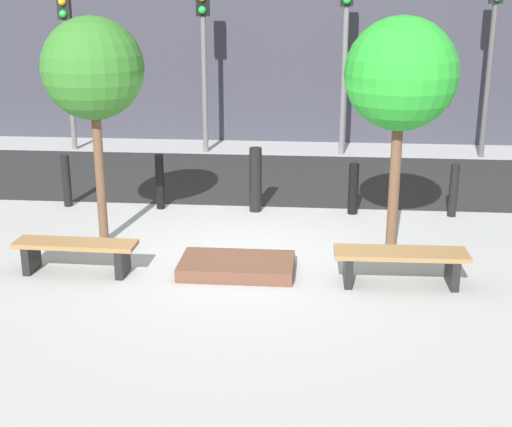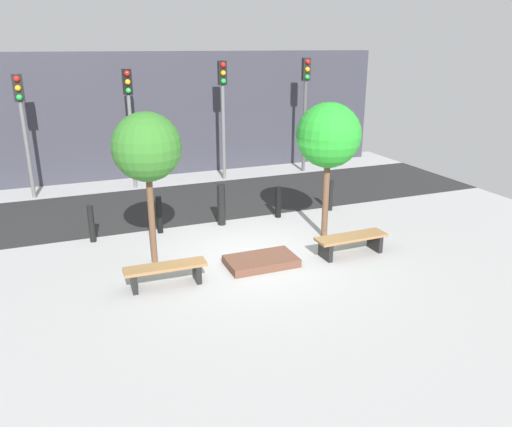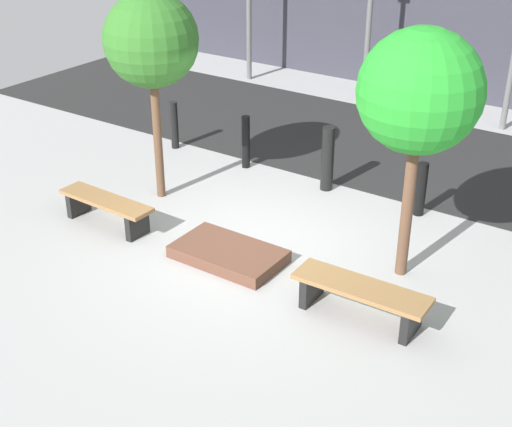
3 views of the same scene
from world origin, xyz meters
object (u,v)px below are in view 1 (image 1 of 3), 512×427
at_px(bench_left, 76,251).
at_px(tree_behind_left_bench, 93,70).
at_px(tree_behind_right_bench, 401,75).
at_px(traffic_light_mid_east, 346,30).
at_px(bench_right, 400,260).
at_px(bollard_center, 256,180).
at_px(bollard_far_left, 67,181).
at_px(bollard_far_right, 453,190).
at_px(traffic_light_east, 493,28).
at_px(bollard_left, 160,182).
at_px(traffic_light_west, 66,37).
at_px(traffic_light_mid_west, 203,35).
at_px(planter_bed, 237,266).
at_px(bollard_right, 353,189).

height_order(bench_left, tree_behind_left_bench, tree_behind_left_bench).
bearing_deg(tree_behind_right_bench, traffic_light_mid_east, 95.08).
distance_m(bench_right, bollard_center, 3.64).
height_order(tree_behind_right_bench, bollard_center, tree_behind_right_bench).
distance_m(tree_behind_left_bench, bollard_far_left, 2.94).
height_order(bollard_far_right, traffic_light_east, traffic_light_east).
relative_size(bench_left, bollard_far_right, 1.82).
xyz_separation_m(bollard_left, bollard_center, (1.63, 0.00, 0.07)).
xyz_separation_m(bollard_far_right, traffic_light_mid_east, (-1.71, 4.47, 2.31)).
distance_m(traffic_light_mid_east, traffic_light_east, 3.11).
bearing_deg(traffic_light_west, traffic_light_mid_west, 0.00).
bearing_deg(planter_bed, bench_right, -5.42).
xyz_separation_m(bollard_far_left, bollard_right, (4.89, 0.00, -0.02)).
bearing_deg(tree_behind_right_bench, traffic_light_west, 137.50).
bearing_deg(traffic_light_west, bench_right, -47.64).
height_order(bollard_left, traffic_light_west, traffic_light_west).
height_order(bollard_center, bollard_far_right, bollard_center).
xyz_separation_m(bench_left, planter_bed, (2.11, 0.20, -0.22)).
xyz_separation_m(bench_left, tree_behind_right_bench, (4.21, 1.22, 2.19)).
relative_size(bollard_far_right, traffic_light_west, 0.24).
relative_size(planter_bed, bollard_left, 1.58).
bearing_deg(tree_behind_left_bench, traffic_light_west, 112.41).
relative_size(bollard_right, traffic_light_mid_west, 0.23).
bearing_deg(bollard_far_left, planter_bed, -40.21).
bearing_deg(traffic_light_mid_west, bollard_right, -54.53).
xyz_separation_m(bollard_far_left, traffic_light_west, (-1.40, 4.47, 2.11)).
height_order(bollard_left, traffic_light_east, traffic_light_east).
xyz_separation_m(traffic_light_mid_west, traffic_light_mid_east, (3.11, 0.00, 0.13)).
xyz_separation_m(bench_right, tree_behind_left_bench, (-4.21, 1.22, 2.21)).
height_order(bench_left, tree_behind_right_bench, tree_behind_right_bench).
height_order(tree_behind_right_bench, traffic_light_mid_east, traffic_light_mid_east).
bearing_deg(tree_behind_right_bench, bench_left, -163.83).
bearing_deg(bollard_left, traffic_light_mid_west, 89.03).
relative_size(bollard_right, traffic_light_east, 0.21).
relative_size(tree_behind_right_bench, bollard_center, 3.00).
bearing_deg(bench_left, planter_bed, 6.75).
xyz_separation_m(bench_right, traffic_light_mid_west, (-3.66, 7.43, 2.30)).
distance_m(bollard_far_left, bollard_center, 3.26).
height_order(planter_bed, traffic_light_mid_west, traffic_light_mid_west).
bearing_deg(bench_left, traffic_light_mid_east, 65.08).
relative_size(bollard_far_right, traffic_light_mid_west, 0.23).
bearing_deg(traffic_light_west, bollard_far_right, -29.43).
bearing_deg(tree_behind_right_bench, planter_bed, -154.12).
height_order(tree_behind_left_bench, bollard_center, tree_behind_left_bench).
height_order(planter_bed, bollard_far_left, bollard_far_left).
xyz_separation_m(tree_behind_right_bench, traffic_light_mid_west, (-3.66, 6.21, 0.13)).
relative_size(bench_left, tree_behind_left_bench, 0.50).
xyz_separation_m(bench_left, bollard_right, (3.74, 2.96, 0.12)).
bearing_deg(bollard_center, bollard_far_right, 0.00).
bearing_deg(tree_behind_left_bench, bench_right, -16.17).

